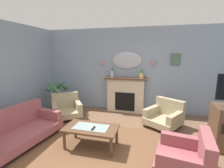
# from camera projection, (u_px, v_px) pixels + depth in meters

# --- Properties ---
(floor) EXTENTS (6.86, 6.51, 0.10)m
(floor) POSITION_uv_depth(u_px,v_px,m) (108.00, 162.00, 2.99)
(floor) COLOR brown
(floor) RESTS_ON ground
(wall_back) EXTENTS (6.86, 0.10, 2.75)m
(wall_back) POSITION_uv_depth(u_px,v_px,m) (130.00, 70.00, 5.38)
(wall_back) COLOR #8C9EB2
(wall_back) RESTS_ON ground
(patterned_rug) EXTENTS (3.20, 2.40, 0.01)m
(patterned_rug) POSITION_uv_depth(u_px,v_px,m) (110.00, 153.00, 3.17)
(patterned_rug) COLOR brown
(patterned_rug) RESTS_ON ground
(fireplace) EXTENTS (1.36, 0.36, 1.16)m
(fireplace) POSITION_uv_depth(u_px,v_px,m) (126.00, 95.00, 5.35)
(fireplace) COLOR beige
(fireplace) RESTS_ON ground
(mantel_vase_right) EXTENTS (0.10, 0.10, 0.37)m
(mantel_vase_right) POSITION_uv_depth(u_px,v_px,m) (112.00, 71.00, 5.29)
(mantel_vase_right) COLOR silver
(mantel_vase_right) RESTS_ON fireplace
(mantel_vase_centre) EXTENTS (0.13, 0.13, 0.32)m
(mantel_vase_centre) POSITION_uv_depth(u_px,v_px,m) (141.00, 74.00, 5.07)
(mantel_vase_centre) COLOR tan
(mantel_vase_centre) RESTS_ON fireplace
(wall_mirror) EXTENTS (0.96, 0.06, 0.56)m
(wall_mirror) POSITION_uv_depth(u_px,v_px,m) (127.00, 60.00, 5.27)
(wall_mirror) COLOR #B2BCC6
(wall_sconce_left) EXTENTS (0.14, 0.14, 0.14)m
(wall_sconce_left) POSITION_uv_depth(u_px,v_px,m) (102.00, 61.00, 5.44)
(wall_sconce_left) COLOR #D17066
(wall_sconce_right) EXTENTS (0.14, 0.14, 0.14)m
(wall_sconce_right) POSITION_uv_depth(u_px,v_px,m) (153.00, 62.00, 5.03)
(wall_sconce_right) COLOR #D17066
(framed_picture) EXTENTS (0.28, 0.03, 0.36)m
(framed_picture) POSITION_uv_depth(u_px,v_px,m) (176.00, 59.00, 4.91)
(framed_picture) COLOR #4C6B56
(coffee_table) EXTENTS (1.10, 0.60, 0.45)m
(coffee_table) POSITION_uv_depth(u_px,v_px,m) (91.00, 130.00, 3.33)
(coffee_table) COLOR brown
(coffee_table) RESTS_ON ground
(tv_remote) EXTENTS (0.04, 0.16, 0.02)m
(tv_remote) POSITION_uv_depth(u_px,v_px,m) (93.00, 128.00, 3.23)
(tv_remote) COLOR black
(tv_remote) RESTS_ON coffee_table
(floral_couch) EXTENTS (1.07, 1.80, 0.76)m
(floral_couch) POSITION_uv_depth(u_px,v_px,m) (17.00, 129.00, 3.47)
(floral_couch) COLOR #934C51
(floral_couch) RESTS_ON ground
(armchair_beside_couch) EXTENTS (1.12, 1.12, 0.71)m
(armchair_beside_couch) POSITION_uv_depth(u_px,v_px,m) (165.00, 115.00, 4.30)
(armchair_beside_couch) COLOR tan
(armchair_beside_couch) RESTS_ON ground
(armchair_near_fireplace) EXTENTS (1.13, 1.14, 0.71)m
(armchair_near_fireplace) POSITION_uv_depth(u_px,v_px,m) (66.00, 107.00, 4.92)
(armchair_near_fireplace) COLOR tan
(armchair_near_fireplace) RESTS_ON ground
(armchair_in_corner) EXTENTS (0.93, 0.92, 0.71)m
(armchair_in_corner) POSITION_uv_depth(u_px,v_px,m) (188.00, 156.00, 2.59)
(armchair_in_corner) COLOR #934C51
(armchair_in_corner) RESTS_ON ground
(potted_plant_tall_palm) EXTENTS (0.63, 0.61, 1.12)m
(potted_plant_tall_palm) POSITION_uv_depth(u_px,v_px,m) (58.00, 97.00, 5.41)
(potted_plant_tall_palm) COLOR brown
(potted_plant_tall_palm) RESTS_ON ground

